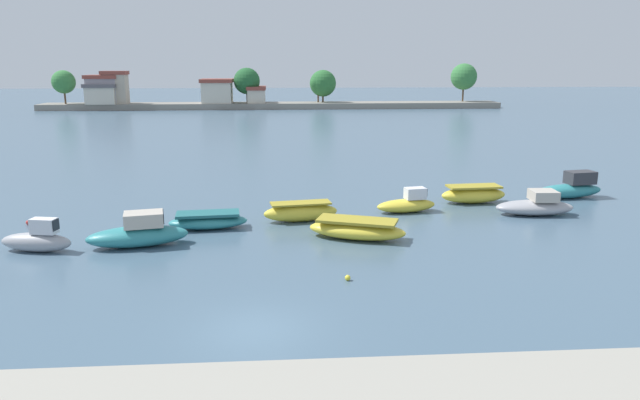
% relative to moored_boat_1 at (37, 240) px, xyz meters
% --- Properties ---
extents(ground_plane, '(400.00, 400.00, 0.00)m').
position_rel_moored_boat_1_xyz_m(ground_plane, '(11.25, -9.76, -0.60)').
color(ground_plane, '#476075').
extents(moored_boat_1, '(3.84, 1.81, 1.73)m').
position_rel_moored_boat_1_xyz_m(moored_boat_1, '(0.00, 0.00, 0.00)').
color(moored_boat_1, '#9E9EA3').
rests_on(moored_boat_1, ground).
extents(moored_boat_2, '(5.36, 2.80, 1.78)m').
position_rel_moored_boat_1_xyz_m(moored_boat_2, '(4.89, 0.53, 0.08)').
color(moored_boat_2, teal).
rests_on(moored_boat_2, ground).
extents(moored_boat_3, '(4.58, 2.12, 0.95)m').
position_rel_moored_boat_1_xyz_m(moored_boat_3, '(8.07, 3.60, -0.15)').
color(moored_boat_3, teal).
rests_on(moored_boat_3, ground).
extents(moored_boat_4, '(4.61, 2.03, 1.16)m').
position_rel_moored_boat_1_xyz_m(moored_boat_4, '(13.43, 4.83, -0.03)').
color(moored_boat_4, yellow).
rests_on(moored_boat_4, ground).
extents(moored_boat_5, '(5.62, 3.60, 1.09)m').
position_rel_moored_boat_1_xyz_m(moored_boat_5, '(16.31, 1.04, -0.07)').
color(moored_boat_5, yellow).
rests_on(moored_boat_5, ground).
extents(moored_boat_6, '(4.07, 2.12, 1.54)m').
position_rel_moored_boat_1_xyz_m(moored_boat_6, '(20.28, 6.57, -0.07)').
color(moored_boat_6, yellow).
rests_on(moored_boat_6, ground).
extents(moored_boat_7, '(4.53, 1.99, 1.19)m').
position_rel_moored_boat_1_xyz_m(moored_boat_7, '(25.26, 8.71, -0.02)').
color(moored_boat_7, yellow).
rests_on(moored_boat_7, ground).
extents(moored_boat_8, '(4.93, 2.13, 1.55)m').
position_rel_moored_boat_1_xyz_m(moored_boat_8, '(28.12, 5.33, -0.02)').
color(moored_boat_8, '#9E9EA3').
rests_on(moored_boat_8, ground).
extents(moored_boat_9, '(5.29, 2.33, 1.86)m').
position_rel_moored_boat_1_xyz_m(moored_boat_9, '(32.57, 9.70, 0.09)').
color(moored_boat_9, teal).
rests_on(moored_boat_9, ground).
extents(mooring_buoy_0, '(0.27, 0.27, 0.27)m').
position_rel_moored_boat_1_xyz_m(mooring_buoy_0, '(-2.56, 5.13, -0.46)').
color(mooring_buoy_0, red).
rests_on(mooring_buoy_0, ground).
extents(mooring_buoy_2, '(0.25, 0.25, 0.25)m').
position_rel_moored_boat_1_xyz_m(mooring_buoy_2, '(15.09, -5.12, -0.47)').
color(mooring_buoy_2, yellow).
rests_on(mooring_buoy_2, ground).
extents(distant_shoreline, '(92.64, 7.86, 9.00)m').
position_rel_moored_boat_1_xyz_m(distant_shoreline, '(5.49, 92.25, 2.51)').
color(distant_shoreline, gray).
rests_on(distant_shoreline, ground).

